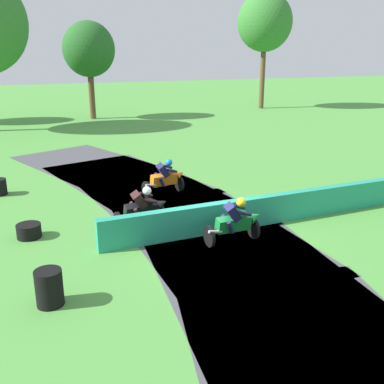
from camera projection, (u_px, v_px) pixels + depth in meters
The scene contains 10 objects.
ground_plane at pixel (211, 233), 13.36m from camera, with size 120.00×120.00×0.00m, color #4C933D.
track_asphalt at pixel (186, 237), 13.05m from camera, with size 8.35×28.09×0.01m.
safety_barrier at pixel (346, 197), 15.09m from camera, with size 0.30×16.74×0.90m, color #239375.
motorcycle_lead_green at pixel (236, 221), 12.46m from camera, with size 1.68×0.81×1.43m.
motorcycle_chase_black at pixel (143, 208), 13.53m from camera, with size 1.69×0.93×1.43m.
motorcycle_trailing_orange at pixel (166, 177), 16.63m from camera, with size 1.71×1.03×1.43m.
tire_stack_mid_a at pixel (49, 288), 9.51m from camera, with size 0.58×0.58×0.80m.
tire_stack_mid_b at pixel (29, 231), 12.97m from camera, with size 0.69×0.69×0.40m.
tree_far_left at pixel (265, 23), 38.19m from camera, with size 4.64×4.64×9.68m.
tree_behind_barrier at pixel (89, 50), 33.02m from camera, with size 3.80×3.80×7.07m.
Camera 1 is at (-4.69, -11.44, 5.24)m, focal length 42.25 mm.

